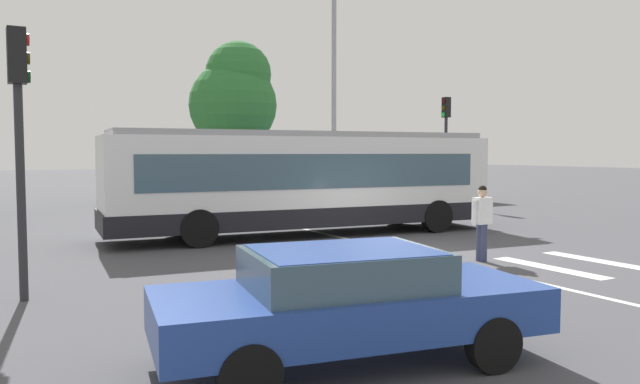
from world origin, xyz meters
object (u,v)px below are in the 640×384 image
object	(u,v)px
parked_car_champagne	(194,187)
parked_car_blue	(288,184)
parked_car_charcoal	(139,189)
traffic_light_near_corner	(19,118)
city_transit_bus	(305,182)
foreground_sedan	(348,299)
bus_stop_shelter	(437,153)
parked_car_teal	(246,185)
background_tree_right	(235,96)
twin_arm_street_lamp	(334,65)
traffic_light_far_corner	(446,134)
pedestrian_crossing_street	(482,219)

from	to	relation	value
parked_car_champagne	parked_car_blue	distance (m)	5.21
parked_car_charcoal	traffic_light_near_corner	world-z (taller)	traffic_light_near_corner
city_transit_bus	parked_car_charcoal	world-z (taller)	city_transit_bus
foreground_sedan	bus_stop_shelter	distance (m)	24.58
bus_stop_shelter	parked_car_teal	bearing A→B (deg)	147.91
parked_car_blue	parked_car_charcoal	bearing A→B (deg)	-175.62
foreground_sedan	traffic_light_near_corner	bearing A→B (deg)	120.20
background_tree_right	twin_arm_street_lamp	bearing A→B (deg)	-87.40
city_transit_bus	bus_stop_shelter	world-z (taller)	bus_stop_shelter
traffic_light_near_corner	background_tree_right	distance (m)	24.65
parked_car_blue	bus_stop_shelter	distance (m)	7.98
city_transit_bus	traffic_light_far_corner	xyz separation A→B (m)	(10.00, 5.25, 1.70)
parked_car_charcoal	traffic_light_far_corner	bearing A→B (deg)	-32.37
twin_arm_street_lamp	background_tree_right	bearing A→B (deg)	92.60
pedestrian_crossing_street	parked_car_teal	size ratio (longest dim) A/B	0.37
foreground_sedan	bus_stop_shelter	xyz separation A→B (m)	(16.59, 18.06, 1.65)
traffic_light_far_corner	bus_stop_shelter	size ratio (longest dim) A/B	1.09
foreground_sedan	traffic_light_near_corner	size ratio (longest dim) A/B	1.06
parked_car_blue	background_tree_right	xyz separation A→B (m)	(-1.84, 2.92, 4.80)
foreground_sedan	parked_car_blue	bearing A→B (deg)	64.89
parked_car_teal	traffic_light_near_corner	xyz separation A→B (m)	(-11.48, -17.93, 2.25)
parked_car_champagne	traffic_light_far_corner	bearing A→B (deg)	-41.88
parked_car_teal	twin_arm_street_lamp	size ratio (longest dim) A/B	0.46
parked_car_champagne	parked_car_teal	world-z (taller)	same
parked_car_blue	traffic_light_far_corner	size ratio (longest dim) A/B	0.95
bus_stop_shelter	background_tree_right	distance (m)	11.63
pedestrian_crossing_street	parked_car_blue	bearing A→B (deg)	76.01
twin_arm_street_lamp	background_tree_right	distance (m)	10.03
parked_car_champagne	background_tree_right	bearing A→B (deg)	41.02
parked_car_teal	traffic_light_near_corner	world-z (taller)	traffic_light_near_corner
parked_car_charcoal	background_tree_right	distance (m)	8.58
foreground_sedan	traffic_light_near_corner	xyz separation A→B (m)	(-3.05, 5.24, 2.25)
parked_car_charcoal	twin_arm_street_lamp	xyz separation A→B (m)	(6.63, -6.47, 5.35)
parked_car_champagne	twin_arm_street_lamp	size ratio (longest dim) A/B	0.45
foreground_sedan	parked_car_champagne	bearing A→B (deg)	76.10
traffic_light_far_corner	bus_stop_shelter	bearing A→B (deg)	57.10
city_transit_bus	bus_stop_shelter	bearing A→B (deg)	33.98
parked_car_charcoal	twin_arm_street_lamp	world-z (taller)	twin_arm_street_lamp
background_tree_right	city_transit_bus	bearing A→B (deg)	-104.81
parked_car_blue	twin_arm_street_lamp	world-z (taller)	twin_arm_street_lamp
traffic_light_near_corner	parked_car_blue	bearing A→B (deg)	52.44
parked_car_blue	twin_arm_street_lamp	bearing A→B (deg)	-101.07
city_transit_bus	traffic_light_far_corner	size ratio (longest dim) A/B	2.42
parked_car_teal	twin_arm_street_lamp	xyz separation A→B (m)	(1.22, -6.70, 5.35)
parked_car_blue	foreground_sedan	bearing A→B (deg)	-115.11
twin_arm_street_lamp	pedestrian_crossing_street	bearing A→B (deg)	-105.64
foreground_sedan	city_transit_bus	bearing A→B (deg)	64.35
traffic_light_far_corner	bus_stop_shelter	world-z (taller)	traffic_light_far_corner
parked_car_charcoal	bus_stop_shelter	bearing A→B (deg)	-19.80
foreground_sedan	parked_car_charcoal	xyz separation A→B (m)	(3.03, 22.94, 0.00)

